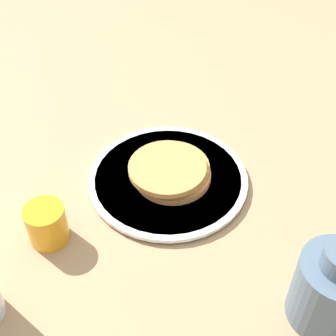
% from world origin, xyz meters
% --- Properties ---
extents(ground_plane, '(4.00, 4.00, 0.00)m').
position_xyz_m(ground_plane, '(0.00, 0.00, 0.00)').
color(ground_plane, '#9E7F5B').
extents(plate, '(0.28, 0.28, 0.01)m').
position_xyz_m(plate, '(0.02, 0.02, 0.01)').
color(plate, white).
rests_on(plate, ground_plane).
extents(pancake_stack, '(0.14, 0.14, 0.03)m').
position_xyz_m(pancake_stack, '(0.02, 0.03, 0.03)').
color(pancake_stack, tan).
rests_on(pancake_stack, plate).
extents(juice_glass, '(0.06, 0.06, 0.06)m').
position_xyz_m(juice_glass, '(0.06, -0.19, 0.03)').
color(juice_glass, orange).
rests_on(juice_glass, ground_plane).
extents(cream_jug, '(0.10, 0.10, 0.14)m').
position_xyz_m(cream_jug, '(0.33, 0.11, 0.06)').
color(cream_jug, '#4C6075').
rests_on(cream_jug, ground_plane).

